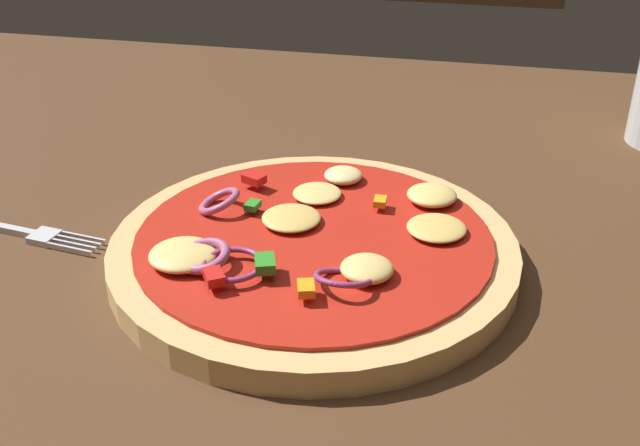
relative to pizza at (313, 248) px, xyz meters
The scene contains 3 objects.
dining_table 0.06m from the pizza, 155.32° to the left, with size 1.45×0.91×0.03m.
pizza is the anchor object (origin of this frame).
fork 0.22m from the pizza, behind, with size 0.16×0.03×0.01m.
Camera 1 is at (0.15, -0.46, 0.31)m, focal length 43.42 mm.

